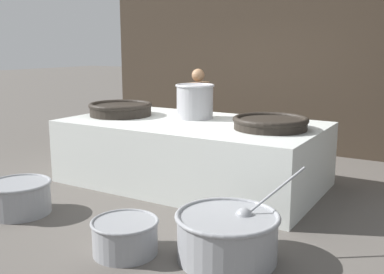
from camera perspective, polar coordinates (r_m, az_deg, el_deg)
ground_plane at (r=6.49m, az=0.00°, el=-5.82°), size 60.00×60.00×0.00m
back_wall at (r=8.72m, az=9.68°, el=13.18°), size 6.88×0.24×4.43m
hearth_platform at (r=6.37m, az=0.00°, el=-1.97°), size 3.56×1.96×0.89m
giant_wok_near at (r=6.89m, az=-9.05°, el=3.58°), size 0.96×0.96×0.19m
giant_wok_far at (r=5.76m, az=9.93°, el=1.83°), size 0.96×0.96×0.16m
stock_pot at (r=6.51m, az=0.37°, el=4.63°), size 0.56×0.56×0.50m
cook at (r=7.67m, az=0.72°, el=3.33°), size 0.38×0.58×1.56m
prep_bowl_vegetables at (r=4.20m, az=4.51°, el=-12.18°), size 1.02×1.05×0.82m
prep_bowl_meat at (r=4.36m, az=-8.50°, el=-12.21°), size 0.64×0.64×0.33m
prep_bowl_extra at (r=5.65m, az=-21.07°, el=-7.00°), size 0.74×0.74×0.38m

